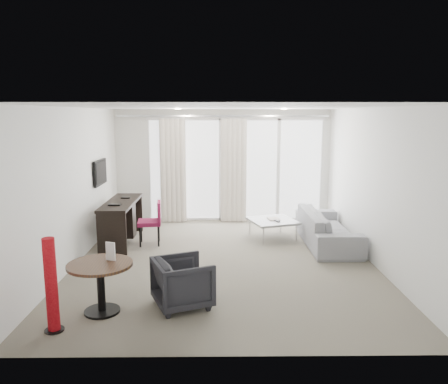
{
  "coord_description": "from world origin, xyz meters",
  "views": [
    {
      "loc": [
        -0.09,
        -7.17,
        2.49
      ],
      "look_at": [
        0.0,
        0.6,
        1.1
      ],
      "focal_mm": 35.0,
      "sensor_mm": 36.0,
      "label": 1
    }
  ],
  "objects_px": {
    "sofa": "(327,228)",
    "rattan_chair_b": "(306,188)",
    "rattan_chair_a": "(268,195)",
    "tub_armchair": "(183,283)",
    "desk_chair": "(149,223)",
    "red_lamp": "(51,285)",
    "round_table": "(101,288)",
    "coffee_table": "(273,229)",
    "desk": "(122,222)"
  },
  "relations": [
    {
      "from": "desk",
      "to": "round_table",
      "type": "bearing_deg",
      "value": -82.36
    },
    {
      "from": "sofa",
      "to": "desk_chair",
      "type": "bearing_deg",
      "value": 89.7
    },
    {
      "from": "red_lamp",
      "to": "rattan_chair_a",
      "type": "height_order",
      "value": "red_lamp"
    },
    {
      "from": "desk_chair",
      "to": "round_table",
      "type": "xyz_separation_m",
      "value": [
        -0.15,
        -2.96,
        -0.1
      ]
    },
    {
      "from": "desk_chair",
      "to": "red_lamp",
      "type": "distance_m",
      "value": 3.49
    },
    {
      "from": "desk_chair",
      "to": "round_table",
      "type": "height_order",
      "value": "desk_chair"
    },
    {
      "from": "desk_chair",
      "to": "coffee_table",
      "type": "xyz_separation_m",
      "value": [
        2.43,
        0.37,
        -0.23
      ]
    },
    {
      "from": "desk_chair",
      "to": "red_lamp",
      "type": "xyz_separation_m",
      "value": [
        -0.58,
        -3.44,
        0.14
      ]
    },
    {
      "from": "rattan_chair_b",
      "to": "desk",
      "type": "bearing_deg",
      "value": -144.7
    },
    {
      "from": "tub_armchair",
      "to": "rattan_chair_b",
      "type": "xyz_separation_m",
      "value": [
        2.92,
        6.59,
        0.12
      ]
    },
    {
      "from": "desk_chair",
      "to": "rattan_chair_b",
      "type": "bearing_deg",
      "value": 38.65
    },
    {
      "from": "red_lamp",
      "to": "sofa",
      "type": "bearing_deg",
      "value": 40.43
    },
    {
      "from": "red_lamp",
      "to": "coffee_table",
      "type": "bearing_deg",
      "value": 51.74
    },
    {
      "from": "desk_chair",
      "to": "rattan_chair_a",
      "type": "xyz_separation_m",
      "value": [
        2.6,
        2.78,
        0.04
      ]
    },
    {
      "from": "desk",
      "to": "rattan_chair_b",
      "type": "relative_size",
      "value": 1.98
    },
    {
      "from": "tub_armchair",
      "to": "sofa",
      "type": "distance_m",
      "value": 3.78
    },
    {
      "from": "desk",
      "to": "rattan_chair_a",
      "type": "relative_size",
      "value": 1.9
    },
    {
      "from": "round_table",
      "to": "red_lamp",
      "type": "height_order",
      "value": "red_lamp"
    },
    {
      "from": "red_lamp",
      "to": "rattan_chair_a",
      "type": "xyz_separation_m",
      "value": [
        3.17,
        6.22,
        -0.1
      ]
    },
    {
      "from": "red_lamp",
      "to": "rattan_chair_a",
      "type": "distance_m",
      "value": 6.98
    },
    {
      "from": "tub_armchair",
      "to": "desk_chair",
      "type": "bearing_deg",
      "value": -4.88
    },
    {
      "from": "round_table",
      "to": "red_lamp",
      "type": "xyz_separation_m",
      "value": [
        -0.43,
        -0.48,
        0.23
      ]
    },
    {
      "from": "coffee_table",
      "to": "round_table",
      "type": "bearing_deg",
      "value": -127.75
    },
    {
      "from": "desk_chair",
      "to": "round_table",
      "type": "bearing_deg",
      "value": -99.38
    },
    {
      "from": "desk",
      "to": "tub_armchair",
      "type": "height_order",
      "value": "desk"
    },
    {
      "from": "round_table",
      "to": "coffee_table",
      "type": "xyz_separation_m",
      "value": [
        2.58,
        3.33,
        -0.13
      ]
    },
    {
      "from": "desk_chair",
      "to": "rattan_chair_b",
      "type": "relative_size",
      "value": 0.96
    },
    {
      "from": "tub_armchair",
      "to": "desk",
      "type": "bearing_deg",
      "value": 3.86
    },
    {
      "from": "tub_armchair",
      "to": "rattan_chair_a",
      "type": "height_order",
      "value": "rattan_chair_a"
    },
    {
      "from": "rattan_chair_b",
      "to": "desk_chair",
      "type": "bearing_deg",
      "value": -139.62
    },
    {
      "from": "rattan_chair_a",
      "to": "rattan_chair_b",
      "type": "xyz_separation_m",
      "value": [
        1.19,
        1.03,
        -0.02
      ]
    },
    {
      "from": "rattan_chair_b",
      "to": "rattan_chair_a",
      "type": "bearing_deg",
      "value": -143.79
    },
    {
      "from": "round_table",
      "to": "coffee_table",
      "type": "distance_m",
      "value": 4.21
    },
    {
      "from": "tub_armchair",
      "to": "sofa",
      "type": "relative_size",
      "value": 0.32
    },
    {
      "from": "desk",
      "to": "rattan_chair_b",
      "type": "height_order",
      "value": "rattan_chair_b"
    },
    {
      "from": "tub_armchair",
      "to": "round_table",
      "type": "bearing_deg",
      "value": 77.57
    },
    {
      "from": "desk_chair",
      "to": "tub_armchair",
      "type": "xyz_separation_m",
      "value": [
        0.87,
        -2.78,
        -0.1
      ]
    },
    {
      "from": "desk",
      "to": "sofa",
      "type": "bearing_deg",
      "value": -2.35
    },
    {
      "from": "sofa",
      "to": "rattan_chair_a",
      "type": "xyz_separation_m",
      "value": [
        -0.84,
        2.79,
        0.14
      ]
    },
    {
      "from": "rattan_chair_a",
      "to": "rattan_chair_b",
      "type": "height_order",
      "value": "rattan_chair_a"
    },
    {
      "from": "red_lamp",
      "to": "rattan_chair_b",
      "type": "relative_size",
      "value": 1.27
    },
    {
      "from": "tub_armchair",
      "to": "rattan_chair_b",
      "type": "bearing_deg",
      "value": -46.09
    },
    {
      "from": "round_table",
      "to": "rattan_chair_a",
      "type": "height_order",
      "value": "rattan_chair_a"
    },
    {
      "from": "sofa",
      "to": "rattan_chair_b",
      "type": "height_order",
      "value": "rattan_chair_b"
    },
    {
      "from": "desk_chair",
      "to": "tub_armchair",
      "type": "bearing_deg",
      "value": -79.17
    },
    {
      "from": "red_lamp",
      "to": "sofa",
      "type": "distance_m",
      "value": 5.29
    },
    {
      "from": "desk_chair",
      "to": "tub_armchair",
      "type": "relative_size",
      "value": 1.19
    },
    {
      "from": "tub_armchair",
      "to": "coffee_table",
      "type": "distance_m",
      "value": 3.52
    },
    {
      "from": "red_lamp",
      "to": "round_table",
      "type": "bearing_deg",
      "value": 48.45
    },
    {
      "from": "sofa",
      "to": "rattan_chair_a",
      "type": "distance_m",
      "value": 2.92
    }
  ]
}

